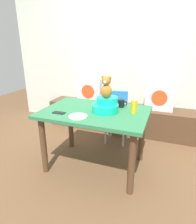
{
  "coord_description": "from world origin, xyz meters",
  "views": [
    {
      "loc": [
        0.78,
        -1.95,
        1.46
      ],
      "look_at": [
        0.0,
        0.1,
        0.69
      ],
      "focal_mm": 30.61,
      "sensor_mm": 36.0,
      "label": 1
    }
  ],
  "objects_px": {
    "teddy_bear": "(106,88)",
    "pillow_floral_right": "(160,97)",
    "book_stack": "(123,104)",
    "infant_seat_teal": "(106,105)",
    "highchair": "(118,110)",
    "cell_phone": "(59,113)",
    "coffee_mug": "(121,103)",
    "dining_table": "(95,120)",
    "dinner_plate_near": "(78,116)",
    "pillow_floral_left": "(89,91)",
    "ketchup_bottle": "(134,105)"
  },
  "relations": [
    {
      "from": "book_stack",
      "to": "pillow_floral_right",
      "type": "bearing_deg",
      "value": -2.02
    },
    {
      "from": "pillow_floral_left",
      "to": "book_stack",
      "type": "distance_m",
      "value": 0.65
    },
    {
      "from": "pillow_floral_left",
      "to": "ketchup_bottle",
      "type": "relative_size",
      "value": 2.38
    },
    {
      "from": "infant_seat_teal",
      "to": "teddy_bear",
      "type": "relative_size",
      "value": 1.32
    },
    {
      "from": "pillow_floral_right",
      "to": "dinner_plate_near",
      "type": "height_order",
      "value": "pillow_floral_right"
    },
    {
      "from": "book_stack",
      "to": "dining_table",
      "type": "xyz_separation_m",
      "value": [
        -0.06,
        -1.17,
        0.14
      ]
    },
    {
      "from": "coffee_mug",
      "to": "cell_phone",
      "type": "height_order",
      "value": "coffee_mug"
    },
    {
      "from": "cell_phone",
      "to": "book_stack",
      "type": "bearing_deg",
      "value": -15.9
    },
    {
      "from": "book_stack",
      "to": "coffee_mug",
      "type": "bearing_deg",
      "value": -78.21
    },
    {
      "from": "book_stack",
      "to": "infant_seat_teal",
      "type": "relative_size",
      "value": 0.61
    },
    {
      "from": "book_stack",
      "to": "dinner_plate_near",
      "type": "distance_m",
      "value": 1.45
    },
    {
      "from": "dining_table",
      "to": "ketchup_bottle",
      "type": "distance_m",
      "value": 0.49
    },
    {
      "from": "pillow_floral_left",
      "to": "infant_seat_teal",
      "type": "distance_m",
      "value": 1.33
    },
    {
      "from": "highchair",
      "to": "cell_phone",
      "type": "distance_m",
      "value": 1.07
    },
    {
      "from": "pillow_floral_left",
      "to": "dining_table",
      "type": "bearing_deg",
      "value": -63.88
    },
    {
      "from": "infant_seat_teal",
      "to": "dinner_plate_near",
      "type": "relative_size",
      "value": 1.65
    },
    {
      "from": "highchair",
      "to": "teddy_bear",
      "type": "distance_m",
      "value": 0.87
    },
    {
      "from": "pillow_floral_left",
      "to": "coffee_mug",
      "type": "distance_m",
      "value": 1.23
    },
    {
      "from": "pillow_floral_right",
      "to": "highchair",
      "type": "relative_size",
      "value": 0.56
    },
    {
      "from": "dining_table",
      "to": "infant_seat_teal",
      "type": "distance_m",
      "value": 0.22
    },
    {
      "from": "pillow_floral_left",
      "to": "ketchup_bottle",
      "type": "bearing_deg",
      "value": -46.88
    },
    {
      "from": "highchair",
      "to": "teddy_bear",
      "type": "height_order",
      "value": "teddy_bear"
    },
    {
      "from": "infant_seat_teal",
      "to": "coffee_mug",
      "type": "relative_size",
      "value": 2.75
    },
    {
      "from": "infant_seat_teal",
      "to": "coffee_mug",
      "type": "xyz_separation_m",
      "value": [
        0.13,
        0.22,
        -0.02
      ]
    },
    {
      "from": "teddy_bear",
      "to": "highchair",
      "type": "bearing_deg",
      "value": 93.82
    },
    {
      "from": "pillow_floral_right",
      "to": "dining_table",
      "type": "height_order",
      "value": "pillow_floral_right"
    },
    {
      "from": "pillow_floral_left",
      "to": "teddy_bear",
      "type": "bearing_deg",
      "value": -58.54
    },
    {
      "from": "dining_table",
      "to": "coffee_mug",
      "type": "distance_m",
      "value": 0.38
    },
    {
      "from": "pillow_floral_left",
      "to": "infant_seat_teal",
      "type": "xyz_separation_m",
      "value": [
        0.69,
        -1.13,
        0.13
      ]
    },
    {
      "from": "book_stack",
      "to": "infant_seat_teal",
      "type": "bearing_deg",
      "value": -86.55
    },
    {
      "from": "pillow_floral_right",
      "to": "coffee_mug",
      "type": "xyz_separation_m",
      "value": [
        -0.4,
        -0.91,
        0.11
      ]
    },
    {
      "from": "book_stack",
      "to": "highchair",
      "type": "distance_m",
      "value": 0.44
    },
    {
      "from": "dining_table",
      "to": "cell_phone",
      "type": "bearing_deg",
      "value": -147.48
    },
    {
      "from": "infant_seat_teal",
      "to": "dining_table",
      "type": "bearing_deg",
      "value": -169.72
    },
    {
      "from": "dinner_plate_near",
      "to": "cell_phone",
      "type": "distance_m",
      "value": 0.26
    },
    {
      "from": "pillow_floral_left",
      "to": "coffee_mug",
      "type": "bearing_deg",
      "value": -48.15
    },
    {
      "from": "dinner_plate_near",
      "to": "pillow_floral_right",
      "type": "bearing_deg",
      "value": 62.05
    },
    {
      "from": "teddy_bear",
      "to": "coffee_mug",
      "type": "distance_m",
      "value": 0.34
    },
    {
      "from": "pillow_floral_right",
      "to": "highchair",
      "type": "bearing_deg",
      "value": -143.97
    },
    {
      "from": "pillow_floral_right",
      "to": "teddy_bear",
      "type": "height_order",
      "value": "teddy_bear"
    },
    {
      "from": "infant_seat_teal",
      "to": "pillow_floral_right",
      "type": "bearing_deg",
      "value": 65.04
    },
    {
      "from": "teddy_bear",
      "to": "pillow_floral_right",
      "type": "bearing_deg",
      "value": 65.05
    },
    {
      "from": "infant_seat_teal",
      "to": "teddy_bear",
      "type": "bearing_deg",
      "value": -90.0
    },
    {
      "from": "highchair",
      "to": "coffee_mug",
      "type": "xyz_separation_m",
      "value": [
        0.17,
        -0.49,
        0.27
      ]
    },
    {
      "from": "book_stack",
      "to": "dinner_plate_near",
      "type": "height_order",
      "value": "dinner_plate_near"
    },
    {
      "from": "infant_seat_teal",
      "to": "pillow_floral_left",
      "type": "bearing_deg",
      "value": 121.48
    },
    {
      "from": "pillow_floral_right",
      "to": "book_stack",
      "type": "bearing_deg",
      "value": 177.98
    },
    {
      "from": "ketchup_bottle",
      "to": "cell_phone",
      "type": "distance_m",
      "value": 0.84
    },
    {
      "from": "book_stack",
      "to": "infant_seat_teal",
      "type": "height_order",
      "value": "infant_seat_teal"
    },
    {
      "from": "pillow_floral_right",
      "to": "cell_phone",
      "type": "relative_size",
      "value": 3.06
    }
  ]
}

